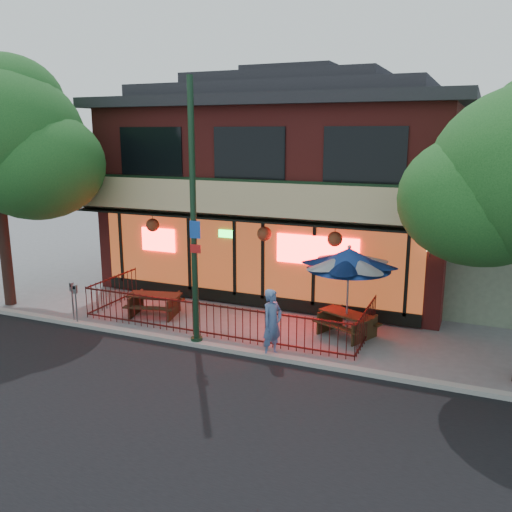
{
  "coord_description": "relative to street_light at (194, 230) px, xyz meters",
  "views": [
    {
      "loc": [
        6.86,
        -12.5,
        5.64
      ],
      "look_at": [
        0.74,
        2.0,
        2.02
      ],
      "focal_mm": 38.0,
      "sensor_mm": 36.0,
      "label": 1
    }
  ],
  "objects": [
    {
      "name": "patio_fence",
      "position": [
        -0.0,
        0.91,
        -2.52
      ],
      "size": [
        8.44,
        2.62,
        1.0
      ],
      "color": "#3D0F0D",
      "rests_on": "ground"
    },
    {
      "name": "picnic_table_left",
      "position": [
        -2.38,
        1.6,
        -2.7
      ],
      "size": [
        1.85,
        1.56,
        0.69
      ],
      "color": "#332012",
      "rests_on": "ground"
    },
    {
      "name": "street_light",
      "position": [
        0.0,
        0.0,
        0.0
      ],
      "size": [
        0.43,
        0.32,
        7.0
      ],
      "color": "#16321E",
      "rests_on": "ground"
    },
    {
      "name": "parking_meter_far",
      "position": [
        -4.2,
        0.0,
        -2.28
      ],
      "size": [
        0.14,
        0.13,
        1.28
      ],
      "color": "gray",
      "rests_on": "ground"
    },
    {
      "name": "picnic_table_right",
      "position": [
        3.6,
        2.24,
        -2.71
      ],
      "size": [
        1.92,
        1.74,
        0.67
      ],
      "color": "#382713",
      "rests_on": "ground"
    },
    {
      "name": "pedestrian",
      "position": [
        2.18,
        0.05,
        -2.26
      ],
      "size": [
        0.62,
        0.76,
        1.79
      ],
      "primitive_type": "imported",
      "rotation": [
        0.0,
        0.0,
        1.23
      ],
      "color": "#4E6A9D",
      "rests_on": "ground"
    },
    {
      "name": "patio_umbrella",
      "position": [
        3.6,
        2.17,
        -0.9
      ],
      "size": [
        2.31,
        2.31,
        2.64
      ],
      "color": "gray",
      "rests_on": "ground"
    },
    {
      "name": "parking_meter_near",
      "position": [
        -4.0,
        -0.08,
        -2.3
      ],
      "size": [
        0.13,
        0.12,
        1.25
      ],
      "color": "gray",
      "rests_on": "ground"
    },
    {
      "name": "ground",
      "position": [
        -0.0,
        0.4,
        -3.15
      ],
      "size": [
        80.0,
        80.0,
        0.0
      ],
      "primitive_type": "plane",
      "color": "gray",
      "rests_on": "ground"
    },
    {
      "name": "restaurant_building",
      "position": [
        -0.0,
        7.51,
        0.98
      ],
      "size": [
        12.96,
        9.49,
        8.05
      ],
      "color": "maroon",
      "rests_on": "ground"
    },
    {
      "name": "asphalt_street",
      "position": [
        -0.0,
        -5.6,
        -3.15
      ],
      "size": [
        80.0,
        11.0,
        0.0
      ],
      "primitive_type": "cube",
      "color": "black",
      "rests_on": "ground"
    },
    {
      "name": "curb",
      "position": [
        -0.0,
        -0.1,
        -3.09
      ],
      "size": [
        80.0,
        0.25,
        0.12
      ],
      "primitive_type": "cube",
      "color": "#999993",
      "rests_on": "ground"
    }
  ]
}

